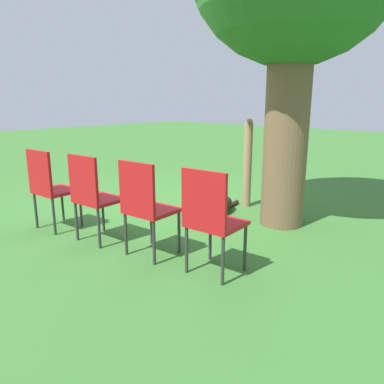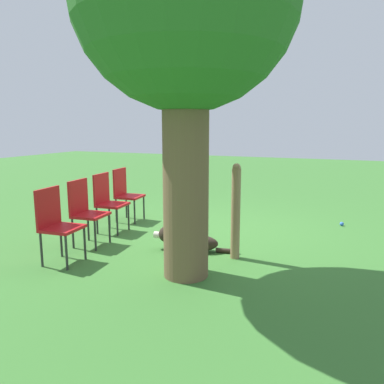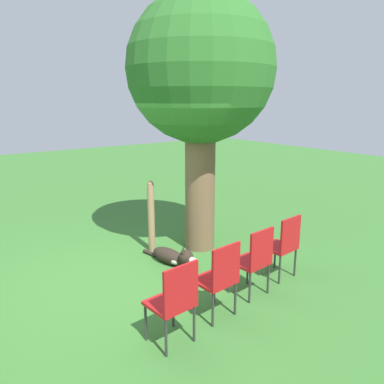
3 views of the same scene
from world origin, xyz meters
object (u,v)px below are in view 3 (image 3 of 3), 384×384
at_px(dog, 173,256).
at_px(red_chair_2, 255,258).
at_px(red_chair_3, 284,243).
at_px(red_chair_1, 219,276).
at_px(fence_post, 151,216).
at_px(red_chair_0, 175,299).
at_px(oak_tree, 201,74).

relative_size(dog, red_chair_2, 1.23).
distance_m(dog, red_chair_3, 1.74).
bearing_deg(dog, red_chair_1, -24.51).
xyz_separation_m(fence_post, red_chair_0, (2.37, -1.12, -0.08)).
bearing_deg(oak_tree, fence_post, -115.28).
relative_size(fence_post, red_chair_0, 1.31).
xyz_separation_m(fence_post, red_chair_1, (2.26, -0.41, -0.08)).
height_order(red_chair_1, red_chair_2, same).
height_order(red_chair_0, red_chair_3, same).
distance_m(oak_tree, fence_post, 2.48).
bearing_deg(fence_post, red_chair_1, -10.29).
xyz_separation_m(oak_tree, red_chair_1, (1.89, -1.18, -2.41)).
bearing_deg(red_chair_3, dog, 33.32).
height_order(red_chair_2, red_chair_3, same).
xyz_separation_m(dog, red_chair_1, (1.57, -0.38, 0.40)).
bearing_deg(dog, red_chair_0, -43.80).
xyz_separation_m(red_chair_0, red_chair_2, (-0.24, 1.42, 0.00)).
bearing_deg(red_chair_1, red_chair_2, -85.32).
xyz_separation_m(fence_post, red_chair_2, (2.14, 0.30, -0.08)).
height_order(fence_post, red_chair_3, fence_post).
bearing_deg(red_chair_0, red_chair_2, -85.32).
relative_size(dog, red_chair_1, 1.23).
relative_size(oak_tree, red_chair_2, 4.45).
relative_size(red_chair_1, red_chair_2, 1.00).
bearing_deg(oak_tree, red_chair_1, -31.89).
bearing_deg(fence_post, dog, -2.39).
height_order(fence_post, red_chair_1, fence_post).
xyz_separation_m(oak_tree, red_chair_3, (1.66, 0.24, -2.41)).
bearing_deg(fence_post, oak_tree, 64.72).
distance_m(dog, red_chair_0, 2.05).
xyz_separation_m(red_chair_2, red_chair_3, (-0.12, 0.71, 0.00)).
bearing_deg(red_chair_3, red_chair_1, 94.68).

